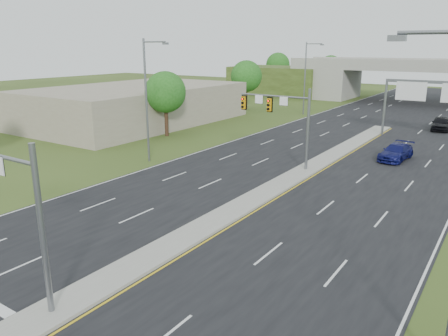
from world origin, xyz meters
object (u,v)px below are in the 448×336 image
Objects in this scene: sign_gantry at (437,94)px; car_far_b at (396,152)px; car_far_c at (440,123)px; signal_mast_far at (283,114)px; signal_mast_near at (3,193)px; overpass at (427,84)px.

car_far_b is (-1.20, -11.68, -4.48)m from sign_gantry.
sign_gantry is 8.43m from car_far_c.
car_far_b is at bearing 47.04° from signal_mast_far.
signal_mast_near is 0.09× the size of overpass.
sign_gantry is 35.75m from overpass.
overpass is 47.16m from car_far_b.
car_far_b is at bearing -95.88° from sign_gantry.
car_far_c is at bearing 91.02° from sign_gantry.
signal_mast_far is 0.09× the size of overpass.
signal_mast_near is 1.37× the size of car_far_b.
car_far_c is (8.82, 52.21, -3.85)m from signal_mast_near.
sign_gantry is 2.27× the size of car_far_b.
signal_mast_far is 0.60× the size of sign_gantry.
car_far_b is (5.48, -46.76, -2.79)m from overpass.
overpass is 28.75m from car_far_c.
car_far_b is at bearing 76.91° from signal_mast_near.
sign_gantry is at bearing 89.92° from car_far_b.
signal_mast_near is at bearing -90.00° from signal_mast_far.
car_far_b is at bearing -98.92° from car_far_c.
sign_gantry is (8.95, 19.99, 0.51)m from signal_mast_far.
overpass reaches higher than signal_mast_far.
car_far_c is (1.07, 18.89, 0.11)m from car_far_b.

